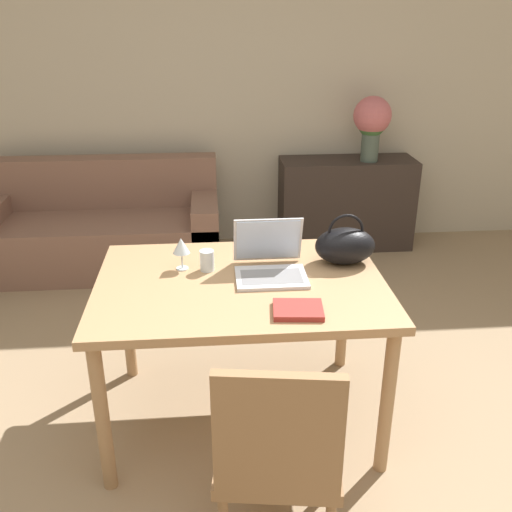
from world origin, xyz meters
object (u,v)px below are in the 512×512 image
at_px(handbag, 345,245).
at_px(chair, 278,451).
at_px(laptop, 270,259).
at_px(wine_glass, 181,247).
at_px(couch, 103,231).
at_px(drinking_glass, 207,261).
at_px(flower_vase, 372,121).

bearing_deg(handbag, chair, -114.41).
distance_m(laptop, handbag, 0.38).
bearing_deg(wine_glass, couch, 111.51).
height_order(couch, laptop, laptop).
bearing_deg(drinking_glass, laptop, -9.03).
distance_m(drinking_glass, flower_vase, 2.43).
bearing_deg(flower_vase, laptop, -116.66).
height_order(couch, handbag, handbag).
distance_m(laptop, drinking_glass, 0.30).
bearing_deg(couch, chair, -68.98).
bearing_deg(chair, couch, 119.18).
bearing_deg(wine_glass, drinking_glass, -11.73).
height_order(chair, laptop, laptop).
distance_m(couch, drinking_glass, 2.07).
height_order(chair, handbag, handbag).
xyz_separation_m(laptop, drinking_glass, (-0.29, 0.05, -0.02)).
distance_m(chair, laptop, 0.95).
xyz_separation_m(drinking_glass, handbag, (0.67, 0.03, 0.04)).
xyz_separation_m(drinking_glass, wine_glass, (-0.12, 0.02, 0.07)).
height_order(couch, flower_vase, flower_vase).
xyz_separation_m(laptop, flower_vase, (1.04, 2.06, 0.25)).
bearing_deg(laptop, wine_glass, 170.19).
bearing_deg(chair, wine_glass, 118.25).
relative_size(handbag, flower_vase, 0.56).
height_order(chair, wine_glass, wine_glass).
xyz_separation_m(drinking_glass, flower_vase, (1.33, 2.02, 0.26)).
bearing_deg(laptop, flower_vase, 63.34).
distance_m(chair, wine_glass, 1.08).
relative_size(chair, drinking_glass, 9.01).
relative_size(laptop, handbag, 1.12).
bearing_deg(laptop, drinking_glass, 170.97).
distance_m(chair, couch, 2.96).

